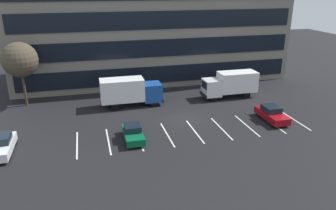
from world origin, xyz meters
TOP-DOWN VIEW (x-y plane):
  - ground_plane at (0.00, 0.00)m, footprint 120.00×120.00m
  - office_building at (0.00, 17.95)m, footprint 38.74×13.86m
  - lot_markings at (0.00, -3.39)m, footprint 22.54×5.40m
  - box_truck_blue at (-5.08, 5.25)m, footprint 7.21×2.39m
  - box_truck_white at (7.65, 5.23)m, footprint 6.97×2.31m
  - sedan_white at (-17.42, -3.40)m, footprint 1.88×4.49m
  - sedan_forest at (-6.15, -3.63)m, footprint 1.65×3.95m
  - sedan_maroon at (8.73, -2.80)m, footprint 1.81×4.32m
  - bare_tree at (-17.00, 8.47)m, footprint 4.02×4.02m

SIDE VIEW (x-z plane):
  - ground_plane at x=0.00m, z-range 0.00..0.00m
  - lot_markings at x=0.00m, z-range 0.00..0.01m
  - sedan_forest at x=-6.15m, z-range -0.04..1.38m
  - sedan_maroon at x=8.73m, z-range -0.04..1.50m
  - sedan_white at x=-17.42m, z-range -0.04..1.56m
  - box_truck_white at x=7.65m, z-range 0.20..3.43m
  - box_truck_blue at x=-5.08m, z-range 0.21..3.55m
  - bare_tree at x=-17.00m, z-range 1.74..9.27m
  - office_building at x=0.00m, z-range 0.00..21.60m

